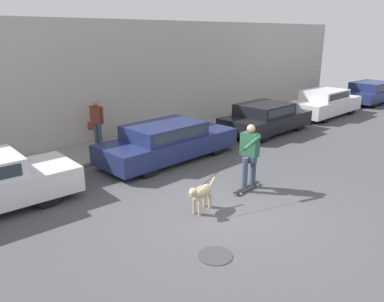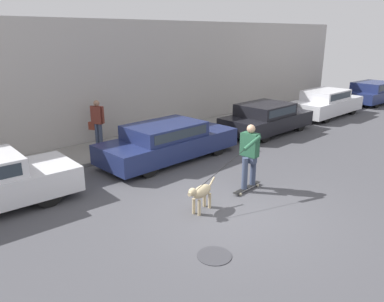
{
  "view_description": "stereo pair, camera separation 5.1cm",
  "coord_description": "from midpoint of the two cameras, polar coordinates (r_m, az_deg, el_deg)",
  "views": [
    {
      "loc": [
        -5.81,
        -4.98,
        3.84
      ],
      "look_at": [
        0.37,
        1.77,
        0.95
      ],
      "focal_mm": 35.0,
      "sensor_mm": 36.0,
      "label": 1
    },
    {
      "loc": [
        -5.77,
        -5.02,
        3.84
      ],
      "look_at": [
        0.37,
        1.77,
        0.95
      ],
      "focal_mm": 35.0,
      "sensor_mm": 36.0,
      "label": 2
    }
  ],
  "objects": [
    {
      "name": "ground_plane",
      "position": [
        8.56,
        6.37,
        -9.25
      ],
      "size": [
        36.0,
        36.0,
        0.0
      ],
      "primitive_type": "plane",
      "color": "#47474C"
    },
    {
      "name": "back_wall",
      "position": [
        13.57,
        -16.81,
        9.68
      ],
      "size": [
        32.0,
        0.3,
        4.31
      ],
      "color": "#B2ADA8",
      "rests_on": "ground_plane"
    },
    {
      "name": "sidewalk_curb",
      "position": [
        12.96,
        -13.68,
        0.03
      ],
      "size": [
        30.0,
        2.05,
        0.1
      ],
      "color": "gray",
      "rests_on": "ground_plane"
    },
    {
      "name": "parked_car_1",
      "position": [
        11.74,
        -3.5,
        1.43
      ],
      "size": [
        4.66,
        1.9,
        1.2
      ],
      "rotation": [
        0.0,
        0.0,
        0.04
      ],
      "color": "black",
      "rests_on": "ground_plane"
    },
    {
      "name": "parked_car_2",
      "position": [
        15.28,
        11.36,
        4.89
      ],
      "size": [
        4.02,
        1.91,
        1.19
      ],
      "rotation": [
        0.0,
        0.0,
        0.03
      ],
      "color": "black",
      "rests_on": "ground_plane"
    },
    {
      "name": "parked_car_3",
      "position": [
        19.16,
        19.84,
        6.85
      ],
      "size": [
        4.35,
        1.75,
        1.27
      ],
      "rotation": [
        0.0,
        0.0,
        0.02
      ],
      "color": "black",
      "rests_on": "ground_plane"
    },
    {
      "name": "parked_car_4",
      "position": [
        23.82,
        25.89,
        8.01
      ],
      "size": [
        3.98,
        1.87,
        1.21
      ],
      "rotation": [
        0.0,
        0.0,
        -0.03
      ],
      "color": "black",
      "rests_on": "ground_plane"
    },
    {
      "name": "dog",
      "position": [
        8.35,
        1.54,
        -6.39
      ],
      "size": [
        1.03,
        0.41,
        0.69
      ],
      "rotation": [
        0.0,
        0.0,
        3.39
      ],
      "color": "tan",
      "rests_on": "ground_plane"
    },
    {
      "name": "skateboarder",
      "position": [
        9.43,
        8.91,
        -0.4
      ],
      "size": [
        2.56,
        0.61,
        1.71
      ],
      "rotation": [
        0.0,
        0.0,
        3.24
      ],
      "color": "beige",
      "rests_on": "ground_plane"
    },
    {
      "name": "pedestrian_with_bag",
      "position": [
        13.05,
        -14.12,
        4.44
      ],
      "size": [
        0.38,
        0.58,
        1.61
      ],
      "rotation": [
        0.0,
        0.0,
        0.48
      ],
      "color": "#3D4760",
      "rests_on": "sidewalk_curb"
    },
    {
      "name": "manhole_cover",
      "position": [
        7.02,
        3.64,
        -15.64
      ],
      "size": [
        0.63,
        0.63,
        0.01
      ],
      "color": "#38383D",
      "rests_on": "ground_plane"
    }
  ]
}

